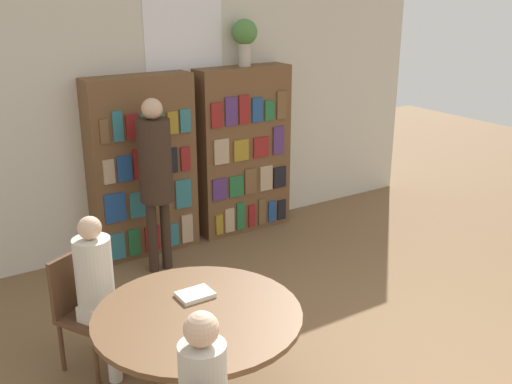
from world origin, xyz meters
name	(u,v)px	position (x,y,z in m)	size (l,w,h in m)	color
wall_back	(185,105)	(0.00, 3.85, 1.51)	(6.40, 0.07, 3.00)	beige
bookshelf_left	(143,167)	(-0.62, 3.66, 0.94)	(1.12, 0.34, 1.90)	brown
bookshelf_right	(243,150)	(0.62, 3.66, 0.95)	(1.12, 0.34, 1.90)	brown
flower_vase	(245,36)	(0.65, 3.66, 2.22)	(0.28, 0.28, 0.51)	#B7AD9E
reading_table	(198,326)	(-1.32, 1.08, 0.62)	(1.38, 1.38, 0.72)	brown
chair_left_side	(84,305)	(-1.81, 1.99, 0.49)	(0.54, 0.54, 0.89)	brown
seated_reader_left	(100,286)	(-1.73, 1.83, 0.70)	(0.39, 0.41, 1.23)	beige
librarian_standing	(155,167)	(-0.69, 3.15, 1.08)	(0.32, 0.59, 1.75)	#332319
open_book_on_table	(195,295)	(-1.24, 1.29, 0.73)	(0.24, 0.18, 0.03)	silver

